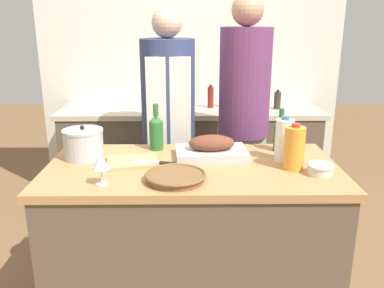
{
  "coord_description": "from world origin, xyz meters",
  "views": [
    {
      "loc": [
        -0.02,
        -1.94,
        1.59
      ],
      "look_at": [
        0.0,
        0.11,
        0.97
      ],
      "focal_mm": 38.0,
      "sensor_mm": 36.0,
      "label": 1
    }
  ],
  "objects_px": {
    "mixing_bowl": "(320,168)",
    "condiment_bottle_short": "(277,100)",
    "roasting_pan": "(211,149)",
    "juice_jug": "(294,148)",
    "stock_pot": "(84,144)",
    "person_cook_aproned": "(168,122)",
    "condiment_bottle_tall": "(223,100)",
    "wine_glass_right": "(101,163)",
    "milk_jug": "(284,140)",
    "wine_glass_left": "(298,133)",
    "cutting_board": "(133,162)",
    "condiment_bottle_extra": "(211,97)",
    "wine_bottle_dark": "(280,134)",
    "wicker_basket": "(176,177)",
    "knife_chef": "(156,163)",
    "wine_bottle_green": "(156,132)",
    "person_cook_guest": "(244,115)"
  },
  "relations": [
    {
      "from": "mixing_bowl",
      "to": "condiment_bottle_short",
      "type": "xyz_separation_m",
      "value": [
        0.1,
        1.47,
        0.05
      ]
    },
    {
      "from": "roasting_pan",
      "to": "juice_jug",
      "type": "xyz_separation_m",
      "value": [
        0.39,
        -0.18,
        0.06
      ]
    },
    {
      "from": "stock_pot",
      "to": "person_cook_aproned",
      "type": "xyz_separation_m",
      "value": [
        0.42,
        0.63,
        -0.04
      ]
    },
    {
      "from": "condiment_bottle_tall",
      "to": "wine_glass_right",
      "type": "bearing_deg",
      "value": -112.24
    },
    {
      "from": "milk_jug",
      "to": "wine_glass_left",
      "type": "bearing_deg",
      "value": 56.86
    },
    {
      "from": "cutting_board",
      "to": "wine_glass_right",
      "type": "xyz_separation_m",
      "value": [
        -0.1,
        -0.28,
        0.09
      ]
    },
    {
      "from": "juice_jug",
      "to": "condiment_bottle_extra",
      "type": "distance_m",
      "value": 1.48
    },
    {
      "from": "roasting_pan",
      "to": "condiment_bottle_short",
      "type": "xyz_separation_m",
      "value": [
        0.61,
        1.2,
        0.03
      ]
    },
    {
      "from": "milk_jug",
      "to": "wine_bottle_dark",
      "type": "bearing_deg",
      "value": 83.7
    },
    {
      "from": "wicker_basket",
      "to": "knife_chef",
      "type": "height_order",
      "value": "wicker_basket"
    },
    {
      "from": "wine_bottle_green",
      "to": "condiment_bottle_short",
      "type": "relative_size",
      "value": 1.67
    },
    {
      "from": "person_cook_guest",
      "to": "juice_jug",
      "type": "bearing_deg",
      "value": -89.3
    },
    {
      "from": "stock_pot",
      "to": "cutting_board",
      "type": "bearing_deg",
      "value": -18.08
    },
    {
      "from": "wicker_basket",
      "to": "person_cook_aproned",
      "type": "bearing_deg",
      "value": 94.47
    },
    {
      "from": "wine_bottle_dark",
      "to": "milk_jug",
      "type": "bearing_deg",
      "value": -96.3
    },
    {
      "from": "roasting_pan",
      "to": "wine_glass_right",
      "type": "relative_size",
      "value": 2.81
    },
    {
      "from": "cutting_board",
      "to": "condiment_bottle_extra",
      "type": "distance_m",
      "value": 1.43
    },
    {
      "from": "stock_pot",
      "to": "person_cook_aproned",
      "type": "relative_size",
      "value": 0.13
    },
    {
      "from": "mixing_bowl",
      "to": "knife_chef",
      "type": "bearing_deg",
      "value": 171.41
    },
    {
      "from": "wine_bottle_green",
      "to": "wine_glass_right",
      "type": "distance_m",
      "value": 0.56
    },
    {
      "from": "wine_glass_left",
      "to": "person_cook_guest",
      "type": "xyz_separation_m",
      "value": [
        -0.24,
        0.48,
        -0.01
      ]
    },
    {
      "from": "cutting_board",
      "to": "knife_chef",
      "type": "height_order",
      "value": "knife_chef"
    },
    {
      "from": "wicker_basket",
      "to": "wine_bottle_green",
      "type": "bearing_deg",
      "value": 104.24
    },
    {
      "from": "roasting_pan",
      "to": "mixing_bowl",
      "type": "xyz_separation_m",
      "value": [
        0.5,
        -0.26,
        -0.02
      ]
    },
    {
      "from": "wine_bottle_dark",
      "to": "person_cook_aproned",
      "type": "height_order",
      "value": "person_cook_aproned"
    },
    {
      "from": "wicker_basket",
      "to": "condiment_bottle_short",
      "type": "relative_size",
      "value": 1.8
    },
    {
      "from": "cutting_board",
      "to": "wicker_basket",
      "type": "bearing_deg",
      "value": -46.63
    },
    {
      "from": "condiment_bottle_short",
      "to": "person_cook_guest",
      "type": "relative_size",
      "value": 0.09
    },
    {
      "from": "wicker_basket",
      "to": "condiment_bottle_extra",
      "type": "relative_size",
      "value": 1.48
    },
    {
      "from": "roasting_pan",
      "to": "condiment_bottle_tall",
      "type": "relative_size",
      "value": 2.95
    },
    {
      "from": "milk_jug",
      "to": "person_cook_aproned",
      "type": "xyz_separation_m",
      "value": [
        -0.63,
        0.69,
        -0.07
      ]
    },
    {
      "from": "wine_glass_left",
      "to": "condiment_bottle_tall",
      "type": "distance_m",
      "value": 1.22
    },
    {
      "from": "knife_chef",
      "to": "condiment_bottle_extra",
      "type": "xyz_separation_m",
      "value": [
        0.35,
        1.4,
        0.08
      ]
    },
    {
      "from": "condiment_bottle_short",
      "to": "wicker_basket",
      "type": "bearing_deg",
      "value": -117.19
    },
    {
      "from": "stock_pot",
      "to": "condiment_bottle_short",
      "type": "relative_size",
      "value": 1.35
    },
    {
      "from": "wicker_basket",
      "to": "condiment_bottle_extra",
      "type": "xyz_separation_m",
      "value": [
        0.25,
        1.59,
        0.08
      ]
    },
    {
      "from": "milk_jug",
      "to": "wine_glass_right",
      "type": "distance_m",
      "value": 0.94
    },
    {
      "from": "wine_glass_left",
      "to": "person_cook_aproned",
      "type": "height_order",
      "value": "person_cook_aproned"
    },
    {
      "from": "wicker_basket",
      "to": "wine_glass_right",
      "type": "xyz_separation_m",
      "value": [
        -0.33,
        -0.04,
        0.08
      ]
    },
    {
      "from": "person_cook_guest",
      "to": "roasting_pan",
      "type": "bearing_deg",
      "value": -122.31
    },
    {
      "from": "person_cook_guest",
      "to": "wine_glass_left",
      "type": "bearing_deg",
      "value": -72.87
    },
    {
      "from": "mixing_bowl",
      "to": "condiment_bottle_tall",
      "type": "relative_size",
      "value": 0.95
    },
    {
      "from": "milk_jug",
      "to": "condiment_bottle_short",
      "type": "distance_m",
      "value": 1.28
    },
    {
      "from": "wine_glass_left",
      "to": "person_cook_guest",
      "type": "height_order",
      "value": "person_cook_guest"
    },
    {
      "from": "wicker_basket",
      "to": "wine_glass_right",
      "type": "distance_m",
      "value": 0.34
    },
    {
      "from": "wicker_basket",
      "to": "wine_glass_left",
      "type": "xyz_separation_m",
      "value": [
        0.67,
        0.46,
        0.08
      ]
    },
    {
      "from": "mixing_bowl",
      "to": "condiment_bottle_extra",
      "type": "bearing_deg",
      "value": 106.11
    },
    {
      "from": "condiment_bottle_tall",
      "to": "condiment_bottle_extra",
      "type": "distance_m",
      "value": 0.12
    },
    {
      "from": "juice_jug",
      "to": "person_cook_guest",
      "type": "relative_size",
      "value": 0.13
    },
    {
      "from": "person_cook_aproned",
      "to": "wicker_basket",
      "type": "bearing_deg",
      "value": -89.45
    }
  ]
}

